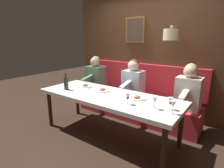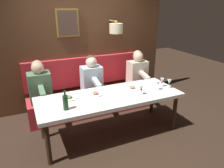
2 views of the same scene
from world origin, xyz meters
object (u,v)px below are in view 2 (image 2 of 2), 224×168
at_px(diner_near, 92,76).
at_px(wine_glass_2, 141,88).
at_px(wine_bottle, 66,102).
at_px(diner_middle, 39,83).
at_px(wine_glass_3, 169,82).
at_px(dining_table, 110,99).
at_px(wine_glass_1, 162,81).
at_px(wine_glass_0, 158,84).
at_px(diner_nearest, 137,70).

bearing_deg(diner_near, wine_glass_2, -154.14).
bearing_deg(wine_bottle, diner_middle, 12.69).
bearing_deg(wine_glass_3, diner_near, 47.90).
distance_m(wine_glass_3, wine_bottle, 1.89).
relative_size(dining_table, wine_glass_1, 14.70).
bearing_deg(wine_bottle, dining_table, -76.16).
distance_m(diner_near, wine_glass_0, 1.34).
bearing_deg(diner_middle, wine_bottle, -167.31).
xyz_separation_m(dining_table, wine_glass_2, (-0.18, -0.49, 0.18)).
bearing_deg(diner_nearest, dining_table, 130.15).
bearing_deg(wine_glass_0, diner_middle, 62.10).
bearing_deg(diner_middle, dining_table, -130.69).
bearing_deg(wine_glass_1, wine_glass_0, 121.14).
bearing_deg(diner_near, diner_middle, 90.00).
xyz_separation_m(dining_table, diner_middle, (0.88, 1.03, 0.14)).
xyz_separation_m(diner_nearest, wine_glass_1, (-0.90, 0.01, 0.04)).
distance_m(diner_middle, wine_glass_3, 2.36).
distance_m(diner_middle, wine_glass_2, 1.85).
relative_size(wine_glass_1, wine_glass_3, 1.00).
bearing_deg(dining_table, wine_bottle, 103.84).
height_order(diner_nearest, wine_glass_1, diner_nearest).
relative_size(diner_near, wine_glass_2, 4.82).
height_order(diner_nearest, wine_bottle, diner_nearest).
height_order(diner_nearest, wine_glass_2, diner_nearest).
bearing_deg(wine_glass_3, diner_middle, 64.49).
bearing_deg(diner_near, dining_table, -178.63).
xyz_separation_m(wine_glass_1, wine_glass_3, (-0.12, -0.07, 0.00)).
bearing_deg(wine_glass_3, diner_nearest, 3.23).
xyz_separation_m(diner_nearest, wine_glass_3, (-1.02, -0.06, 0.04)).
bearing_deg(wine_glass_1, wine_bottle, 95.51).
distance_m(diner_middle, wine_glass_1, 2.25).
bearing_deg(wine_glass_1, diner_nearest, -0.67).
height_order(wine_glass_0, wine_glass_1, same).
height_order(dining_table, wine_bottle, wine_bottle).
height_order(dining_table, wine_glass_2, wine_glass_2).
bearing_deg(wine_glass_0, diner_nearest, -10.16).
bearing_deg(dining_table, diner_near, 1.37).
height_order(diner_nearest, diner_near, same).
xyz_separation_m(wine_glass_1, wine_bottle, (-0.18, 1.82, 0.00)).
relative_size(wine_glass_0, wine_glass_1, 1.00).
bearing_deg(dining_table, diner_nearest, -49.85).
height_order(diner_nearest, wine_glass_0, diner_nearest).
xyz_separation_m(diner_near, wine_glass_3, (-1.02, -1.12, 0.04)).
xyz_separation_m(wine_glass_1, wine_glass_2, (-0.16, 0.54, -0.00)).
height_order(diner_near, wine_glass_1, diner_near).
bearing_deg(wine_bottle, diner_near, -35.34).
distance_m(wine_glass_1, wine_bottle, 1.83).
height_order(dining_table, diner_middle, diner_middle).
bearing_deg(diner_nearest, diner_near, 90.00).
bearing_deg(wine_glass_3, wine_glass_1, 30.33).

